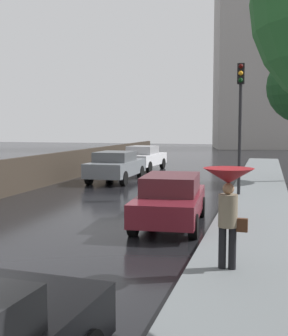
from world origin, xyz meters
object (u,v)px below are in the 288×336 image
pedestrian_with_umbrella_near (228,191)px  traffic_light (240,105)px  car_white_near_kerb (143,158)px  car_maroon_mid_road (171,199)px  car_grey_far_ahead (116,166)px

pedestrian_with_umbrella_near → traffic_light: (-0.36, 9.07, 1.91)m
car_white_near_kerb → traffic_light: 11.73m
car_white_near_kerb → traffic_light: bearing=128.5°
car_white_near_kerb → car_maroon_mid_road: (4.86, -14.70, -0.04)m
car_white_near_kerb → car_maroon_mid_road: 15.48m
car_white_near_kerb → traffic_light: traffic_light is taller
car_grey_far_ahead → pedestrian_with_umbrella_near: (6.47, -12.54, 0.80)m
car_maroon_mid_road → car_grey_far_ahead: 9.85m
traffic_light → pedestrian_with_umbrella_near: bearing=-87.7°
car_white_near_kerb → traffic_light: size_ratio=0.85×
car_grey_far_ahead → traffic_light: size_ratio=0.89×
traffic_light → car_white_near_kerb: bearing=124.0°
pedestrian_with_umbrella_near → traffic_light: size_ratio=0.38×
car_grey_far_ahead → pedestrian_with_umbrella_near: size_ratio=2.36×
pedestrian_with_umbrella_near → traffic_light: 9.28m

